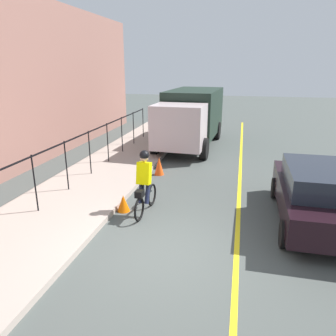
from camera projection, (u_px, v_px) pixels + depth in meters
The scene contains 9 objects.
ground_plane at pixel (164, 251), 7.27m from camera, with size 80.00×80.00×0.00m, color #444A47.
lane_line_centre at pixel (236, 260), 6.94m from camera, with size 36.00×0.12×0.01m, color yellow.
sidewalk at pixel (29, 232), 7.97m from camera, with size 40.00×3.20×0.15m, color #A19387.
iron_fence at pixel (33, 170), 8.60m from camera, with size 19.96×0.04×1.60m.
cyclist_lead at pixel (145, 183), 8.85m from camera, with size 1.71×0.38×1.83m.
patrol_sedan at pixel (316, 194), 8.36m from camera, with size 4.42×1.97×1.58m.
box_truck_background at pixel (191, 115), 16.52m from camera, with size 6.82×2.81×2.78m.
traffic_cone_near at pixel (123, 203), 9.21m from camera, with size 0.36×0.36×0.48m, color #F36305.
traffic_cone_far at pixel (159, 166), 12.28m from camera, with size 0.36×0.36×0.68m, color #F74F15.
Camera 1 is at (-6.19, -1.50, 3.98)m, focal length 34.70 mm.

